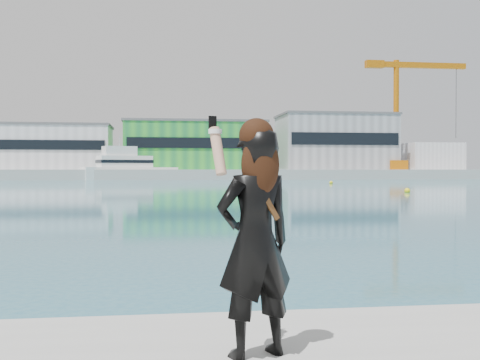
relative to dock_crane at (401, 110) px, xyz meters
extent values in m
cube|color=#9E9E99|center=(-53.20, 8.00, -14.07)|extent=(320.00, 40.00, 2.00)
cube|color=silver|center=(-75.20, 6.00, -8.57)|extent=(24.00, 15.00, 9.00)
cube|color=black|center=(-75.20, -1.60, -8.12)|extent=(22.80, 0.20, 1.98)
cube|color=#59595B|center=(-75.20, 6.00, -3.82)|extent=(24.48, 15.30, 0.50)
cube|color=#21863D|center=(-45.20, 6.00, -8.07)|extent=(30.00, 16.00, 10.00)
cube|color=black|center=(-45.20, -2.10, -7.57)|extent=(28.50, 0.20, 2.20)
cube|color=#59595B|center=(-45.20, 6.00, -2.82)|extent=(30.60, 16.32, 0.50)
cube|color=gray|center=(-13.20, 6.00, -7.07)|extent=(25.00, 15.00, 12.00)
cube|color=black|center=(-13.20, -1.60, -6.47)|extent=(23.75, 0.20, 2.64)
cube|color=#59595B|center=(-13.20, 6.00, -0.82)|extent=(25.50, 15.30, 0.50)
cube|color=silver|center=(8.80, 4.00, -10.07)|extent=(12.00, 10.00, 6.00)
cube|color=orange|center=(-1.20, 0.00, -12.07)|extent=(4.00, 4.00, 2.00)
cylinder|color=orange|center=(-1.20, 0.00, -0.07)|extent=(1.20, 1.20, 22.00)
cube|color=orange|center=(4.80, 0.00, 9.93)|extent=(20.00, 1.20, 1.20)
cube|color=orange|center=(-6.20, 0.00, 9.93)|extent=(4.00, 1.60, 1.60)
cylinder|color=black|center=(12.80, 0.00, 1.93)|extent=(0.10, 0.10, 16.00)
cylinder|color=silver|center=(-31.20, -1.00, -9.07)|extent=(0.16, 0.16, 8.00)
cube|color=red|center=(-30.60, -1.00, -5.67)|extent=(1.20, 0.04, 0.80)
cube|color=white|center=(-58.62, -6.99, -13.85)|extent=(18.91, 11.02, 2.44)
cube|color=white|center=(-59.58, -7.34, -11.51)|extent=(11.00, 7.48, 2.23)
cube|color=white|center=(-60.53, -7.69, -9.48)|extent=(6.91, 5.33, 1.83)
cube|color=black|center=(-59.58, -7.34, -11.51)|extent=(11.23, 7.64, 0.61)
cylinder|color=silver|center=(-60.53, -7.69, -7.55)|extent=(0.16, 0.16, 2.03)
sphere|color=yellow|center=(-29.02, -43.82, -15.07)|extent=(0.50, 0.50, 0.50)
sphere|color=yellow|center=(-31.81, -76.21, -15.07)|extent=(0.50, 0.50, 0.50)
imported|color=black|center=(-52.95, -122.24, -13.52)|extent=(0.63, 0.52, 1.49)
sphere|color=black|center=(-52.94, -122.26, -12.82)|extent=(0.23, 0.23, 0.23)
ellipsoid|color=black|center=(-52.92, -122.31, -13.01)|extent=(0.25, 0.13, 0.40)
cylinder|color=tan|center=(-53.19, -122.23, -12.92)|extent=(0.13, 0.19, 0.32)
cylinder|color=white|center=(-53.20, -122.19, -12.79)|extent=(0.09, 0.09, 0.03)
cube|color=black|center=(-53.21, -122.15, -12.74)|extent=(0.06, 0.03, 0.11)
cube|color=#4C2D14|center=(-52.89, -122.31, -13.22)|extent=(0.20, 0.09, 0.31)
camera|label=1|loc=(-53.59, -126.11, -13.04)|focal=45.00mm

